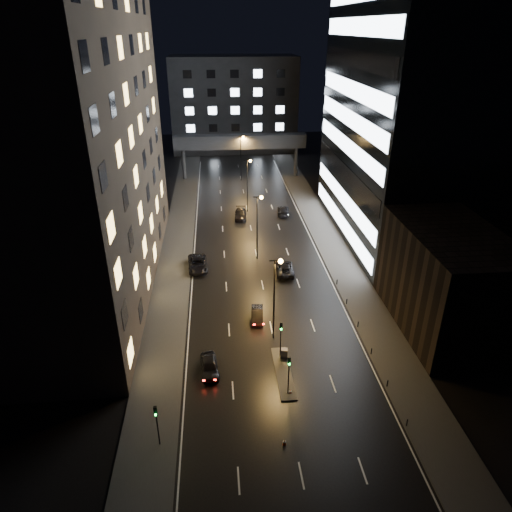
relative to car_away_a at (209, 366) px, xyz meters
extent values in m
plane|color=black|center=(7.27, 37.08, -0.74)|extent=(160.00, 160.00, 0.00)
cube|color=#383533|center=(-5.23, 32.08, -0.66)|extent=(5.00, 110.00, 0.15)
cube|color=#383533|center=(19.77, 32.08, -0.66)|extent=(5.00, 110.00, 0.15)
cube|color=#2D2319|center=(-15.23, 21.08, 19.26)|extent=(15.00, 48.00, 40.00)
cube|color=black|center=(27.27, 6.08, 5.26)|extent=(10.00, 18.00, 12.00)
cube|color=black|center=(32.27, 33.08, 21.76)|extent=(20.00, 36.00, 45.00)
cube|color=#333335|center=(7.27, 95.08, 11.76)|extent=(34.00, 14.00, 25.00)
cube|color=#333335|center=(7.27, 67.08, 7.76)|extent=(30.00, 3.00, 3.00)
cylinder|color=#333335|center=(-5.73, 67.08, 2.76)|extent=(0.80, 0.80, 7.00)
cylinder|color=#333335|center=(20.27, 67.08, 2.76)|extent=(0.80, 0.80, 7.00)
cube|color=#383533|center=(7.57, -0.92, -0.66)|extent=(1.60, 8.00, 0.15)
cylinder|color=black|center=(7.57, 1.58, 1.16)|extent=(0.12, 0.12, 3.50)
cube|color=black|center=(7.57, 1.58, 3.36)|extent=(0.28, 0.22, 0.90)
sphere|color=#0CFF33|center=(7.57, 1.44, 3.08)|extent=(0.18, 0.18, 0.18)
cylinder|color=black|center=(7.57, -3.92, 1.16)|extent=(0.12, 0.12, 3.50)
cube|color=black|center=(7.57, -3.92, 3.36)|extent=(0.28, 0.22, 0.90)
sphere|color=#0CFF33|center=(7.57, -4.06, 3.08)|extent=(0.18, 0.18, 0.18)
cylinder|color=black|center=(-4.23, -8.92, 1.01)|extent=(0.12, 0.12, 3.50)
cube|color=black|center=(-4.23, -8.92, 3.21)|extent=(0.28, 0.22, 0.90)
sphere|color=#0CFF33|center=(-4.23, -9.06, 2.93)|extent=(0.18, 0.18, 0.18)
cylinder|color=black|center=(17.47, -8.92, -0.29)|extent=(0.12, 0.12, 0.90)
cylinder|color=black|center=(17.47, -3.92, -0.29)|extent=(0.12, 0.12, 0.90)
cylinder|color=black|center=(17.47, 1.08, -0.29)|extent=(0.12, 0.12, 0.90)
cylinder|color=black|center=(17.47, 6.08, -0.29)|extent=(0.12, 0.12, 0.90)
cylinder|color=black|center=(17.47, 11.08, -0.29)|extent=(0.12, 0.12, 0.90)
cylinder|color=black|center=(17.47, 16.08, -0.29)|extent=(0.12, 0.12, 0.90)
cylinder|color=black|center=(7.27, 5.08, 4.26)|extent=(0.18, 0.18, 10.00)
cylinder|color=black|center=(7.27, 5.08, 9.26)|extent=(1.20, 0.12, 0.12)
sphere|color=#FF9E38|center=(7.87, 5.08, 9.16)|extent=(0.50, 0.50, 0.50)
cylinder|color=black|center=(7.27, 25.08, 4.26)|extent=(0.18, 0.18, 10.00)
cylinder|color=black|center=(7.27, 25.08, 9.26)|extent=(1.20, 0.12, 0.12)
sphere|color=#FF9E38|center=(7.87, 25.08, 9.16)|extent=(0.50, 0.50, 0.50)
cylinder|color=black|center=(7.27, 45.08, 4.26)|extent=(0.18, 0.18, 10.00)
cylinder|color=black|center=(7.27, 45.08, 9.26)|extent=(1.20, 0.12, 0.12)
sphere|color=#FF9E38|center=(7.87, 45.08, 9.16)|extent=(0.50, 0.50, 0.50)
cylinder|color=black|center=(7.27, 65.08, 4.26)|extent=(0.18, 0.18, 10.00)
cylinder|color=black|center=(7.27, 65.08, 9.26)|extent=(1.20, 0.12, 0.12)
sphere|color=#FF9E38|center=(7.87, 65.08, 9.16)|extent=(0.50, 0.50, 0.50)
imported|color=black|center=(0.00, 0.00, 0.00)|extent=(2.14, 4.47, 1.47)
imported|color=black|center=(5.77, 8.96, -0.08)|extent=(1.76, 4.11, 1.32)
imported|color=black|center=(-1.73, 22.68, 0.08)|extent=(3.11, 6.05, 1.63)
imported|color=black|center=(5.77, 41.84, 0.03)|extent=(2.50, 5.42, 1.53)
imported|color=black|center=(10.82, 20.22, 0.00)|extent=(2.75, 5.41, 1.46)
imported|color=black|center=(13.89, 43.05, 0.01)|extent=(2.67, 5.37, 1.50)
cube|color=#48484B|center=(7.97, 1.38, -0.04)|extent=(0.80, 0.68, 1.10)
cone|color=#D53E0B|center=(6.36, -9.82, -0.46)|extent=(0.41, 0.41, 0.55)
cone|color=#FE5E0D|center=(7.81, -3.91, -0.47)|extent=(0.44, 0.44, 0.53)
camera|label=1|loc=(1.46, -36.97, 31.25)|focal=32.00mm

